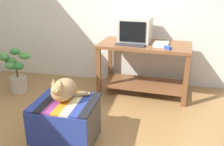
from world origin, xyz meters
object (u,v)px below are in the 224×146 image
Objects in this scene: cat at (63,90)px; potted_plant at (16,71)px; ottoman_with_blanket at (67,121)px; tv_monitor at (136,30)px; book at (161,44)px; desk at (144,60)px; keyboard at (131,44)px; stapler at (168,48)px.

cat reaches higher than potted_plant.
cat reaches higher than ottoman_with_blanket.
tv_monitor is at bearing 71.64° from ottoman_with_blanket.
desk is at bearing 167.79° from book.
ottoman_with_blanket is (-0.63, -1.36, -0.27)m from desk.
cat is 1.52m from potted_plant.
tv_monitor is 0.76× the size of ottoman_with_blanket.
keyboard is at bearing -139.21° from desk.
keyboard is 3.64× the size of stapler.
stapler is (0.96, 1.10, 0.19)m from cat.
stapler is (0.09, -0.16, -0.00)m from book.
keyboard is 0.40m from book.
potted_plant is (-1.62, -0.23, -0.43)m from keyboard.
book reaches higher than keyboard.
book reaches higher than potted_plant.
tv_monitor is at bearing 161.49° from book.
tv_monitor is 1.54m from cat.
ottoman_with_blanket is at bearing -48.00° from cat.
book is at bearing -18.44° from tv_monitor.
keyboard is 1.30m from cat.
ottoman_with_blanket is 0.34m from cat.
desk reaches higher than cat.
keyboard is 1.69m from potted_plant.
desk reaches higher than potted_plant.
keyboard is 1.61× the size of book.
stapler is at bearing 3.71° from potted_plant.
tv_monitor reaches higher than ottoman_with_blanket.
cat is 0.57× the size of potted_plant.
desk is 3.22× the size of keyboard.
ottoman_with_blanket is (-0.85, -1.29, -0.53)m from book.
book is 2.25× the size of stapler.
cat is at bearing -102.30° from keyboard.
ottoman_with_blanket is at bearing -40.30° from potted_plant.
book is 0.19m from stapler.
potted_plant is at bearing 144.46° from stapler.
stapler reaches higher than desk.
desk reaches higher than ottoman_with_blanket.
tv_monitor is (-0.15, 0.09, 0.40)m from desk.
ottoman_with_blanket is at bearing -110.83° from desk.
potted_plant is (-1.65, -0.45, -0.58)m from tv_monitor.
ottoman_with_blanket is 1.56m from stapler.
stapler is (0.46, -0.32, -0.15)m from tv_monitor.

